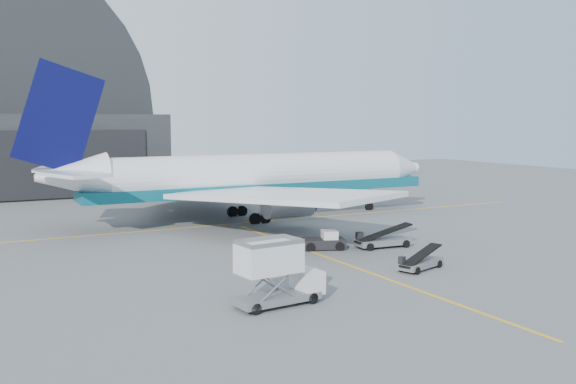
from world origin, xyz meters
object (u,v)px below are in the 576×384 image
airliner (248,177)px  catering_truck (276,274)px  belt_loader_a (420,263)px  pushback_tug (325,242)px  belt_loader_b (383,241)px

airliner → catering_truck: airliner is taller
airliner → belt_loader_a: airliner is taller
pushback_tug → belt_loader_b: bearing=-0.8°
airliner → pushback_tug: 18.68m
pushback_tug → belt_loader_b: 5.16m
catering_truck → pushback_tug: (11.48, 13.31, -1.32)m
catering_truck → belt_loader_b: catering_truck is taller
pushback_tug → belt_loader_a: bearing=-56.6°
pushback_tug → belt_loader_a: (2.28, -10.01, -0.11)m
belt_loader_a → belt_loader_b: belt_loader_b is taller
pushback_tug → catering_truck: bearing=-110.2°
belt_loader_a → belt_loader_b: size_ratio=0.84×
airliner → catering_truck: (-12.41, -31.50, -2.82)m
catering_truck → belt_loader_a: size_ratio=1.28×
catering_truck → belt_loader_a: catering_truck is taller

